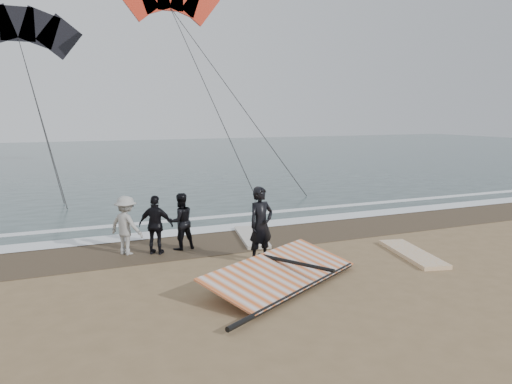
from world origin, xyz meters
TOP-DOWN VIEW (x-y plane):
  - ground at (0.00, 0.00)m, footprint 120.00×120.00m
  - sea at (0.00, 33.00)m, footprint 120.00×54.00m
  - wet_sand at (0.00, 4.50)m, footprint 120.00×2.80m
  - foam_near at (0.00, 5.90)m, footprint 120.00×0.90m
  - foam_far at (0.00, 7.60)m, footprint 120.00×0.45m
  - man_main at (-0.12, 2.16)m, footprint 0.77×0.59m
  - board_white at (3.66, 1.13)m, footprint 1.28×2.61m
  - board_cream at (0.59, 4.39)m, footprint 1.18×2.52m
  - trio_cluster at (-2.36, 4.08)m, footprint 2.34×1.26m
  - sail_rig at (-0.45, 0.65)m, footprint 4.04×3.46m
  - kite_red at (2.66, 20.96)m, footprint 6.60×5.58m
  - kite_dark at (-5.53, 25.09)m, footprint 8.26×7.12m

SIDE VIEW (x-z plane):
  - ground at x=0.00m, z-range 0.00..0.00m
  - wet_sand at x=0.00m, z-range 0.00..0.01m
  - sea at x=0.00m, z-range 0.00..0.02m
  - foam_near at x=0.00m, z-range 0.02..0.03m
  - foam_far at x=0.00m, z-range 0.02..0.03m
  - board_white at x=3.66m, z-range 0.00..0.10m
  - board_cream at x=0.59m, z-range 0.00..0.10m
  - sail_rig at x=-0.45m, z-range -0.06..0.45m
  - trio_cluster at x=-2.36m, z-range 0.00..1.53m
  - man_main at x=-0.12m, z-range 0.00..1.86m
  - kite_dark at x=-5.53m, z-range 0.10..16.29m
  - kite_red at x=2.66m, z-range 2.50..17.35m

